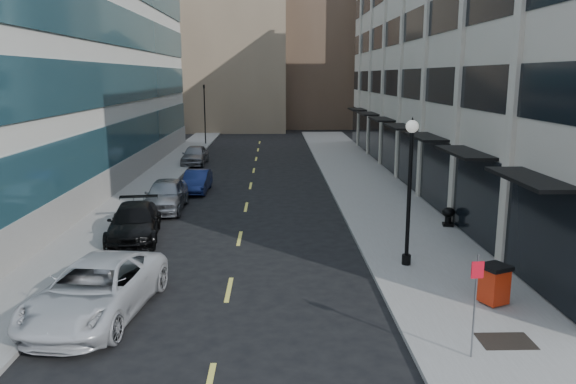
{
  "coord_description": "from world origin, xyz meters",
  "views": [
    {
      "loc": [
        1.53,
        -9.69,
        7.0
      ],
      "look_at": [
        2.05,
        10.89,
        2.72
      ],
      "focal_mm": 35.0,
      "sensor_mm": 36.0,
      "label": 1
    }
  ],
  "objects_px": {
    "car_grey_sedan": "(195,155)",
    "car_blue_sedan": "(197,181)",
    "sign_post": "(476,293)",
    "car_white_van": "(96,290)",
    "car_black_pickup": "(134,223)",
    "urn_planter": "(448,215)",
    "trash_bin": "(494,283)",
    "car_silver_sedan": "(166,195)",
    "lamppost": "(410,179)",
    "traffic_signal": "(204,89)"
  },
  "relations": [
    {
      "from": "car_grey_sedan",
      "to": "car_blue_sedan",
      "type": "bearing_deg",
      "value": -80.34
    },
    {
      "from": "sign_post",
      "to": "car_white_van",
      "type": "bearing_deg",
      "value": 158.31
    },
    {
      "from": "car_black_pickup",
      "to": "sign_post",
      "type": "relative_size",
      "value": 1.94
    },
    {
      "from": "urn_planter",
      "to": "car_grey_sedan",
      "type": "bearing_deg",
      "value": 126.21
    },
    {
      "from": "trash_bin",
      "to": "urn_planter",
      "type": "xyz_separation_m",
      "value": [
        1.39,
        9.06,
        -0.14
      ]
    },
    {
      "from": "trash_bin",
      "to": "car_silver_sedan",
      "type": "bearing_deg",
      "value": 109.24
    },
    {
      "from": "car_black_pickup",
      "to": "car_silver_sedan",
      "type": "xyz_separation_m",
      "value": [
        0.37,
        5.37,
        0.08
      ]
    },
    {
      "from": "lamppost",
      "to": "car_black_pickup",
      "type": "bearing_deg",
      "value": 159.83
    },
    {
      "from": "car_white_van",
      "to": "car_grey_sedan",
      "type": "xyz_separation_m",
      "value": [
        -1.07,
        29.0,
        -0.05
      ]
    },
    {
      "from": "traffic_signal",
      "to": "lamppost",
      "type": "height_order",
      "value": "traffic_signal"
    },
    {
      "from": "car_black_pickup",
      "to": "traffic_signal",
      "type": "bearing_deg",
      "value": 83.69
    },
    {
      "from": "car_black_pickup",
      "to": "car_blue_sedan",
      "type": "relative_size",
      "value": 1.29
    },
    {
      "from": "car_blue_sedan",
      "to": "car_white_van",
      "type": "bearing_deg",
      "value": -90.18
    },
    {
      "from": "car_white_van",
      "to": "car_black_pickup",
      "type": "xyz_separation_m",
      "value": [
        -0.82,
        8.0,
        -0.08
      ]
    },
    {
      "from": "car_blue_sedan",
      "to": "car_grey_sedan",
      "type": "bearing_deg",
      "value": 99.91
    },
    {
      "from": "car_blue_sedan",
      "to": "trash_bin",
      "type": "distance_m",
      "value": 21.22
    },
    {
      "from": "trash_bin",
      "to": "lamppost",
      "type": "xyz_separation_m",
      "value": [
        -1.81,
        3.71,
        2.53
      ]
    },
    {
      "from": "car_silver_sedan",
      "to": "traffic_signal",
      "type": "bearing_deg",
      "value": 91.72
    },
    {
      "from": "traffic_signal",
      "to": "sign_post",
      "type": "relative_size",
      "value": 2.62
    },
    {
      "from": "car_white_van",
      "to": "sign_post",
      "type": "height_order",
      "value": "sign_post"
    },
    {
      "from": "car_white_van",
      "to": "car_blue_sedan",
      "type": "xyz_separation_m",
      "value": [
        0.53,
        18.17,
        -0.16
      ]
    },
    {
      "from": "traffic_signal",
      "to": "car_grey_sedan",
      "type": "bearing_deg",
      "value": -86.92
    },
    {
      "from": "urn_planter",
      "to": "car_blue_sedan",
      "type": "bearing_deg",
      "value": 145.39
    },
    {
      "from": "car_white_van",
      "to": "trash_bin",
      "type": "height_order",
      "value": "car_white_van"
    },
    {
      "from": "car_silver_sedan",
      "to": "trash_bin",
      "type": "xyz_separation_m",
      "value": [
        12.39,
        -13.1,
        -0.01
      ]
    },
    {
      "from": "car_grey_sedan",
      "to": "sign_post",
      "type": "relative_size",
      "value": 1.7
    },
    {
      "from": "car_black_pickup",
      "to": "car_grey_sedan",
      "type": "relative_size",
      "value": 1.14
    },
    {
      "from": "trash_bin",
      "to": "sign_post",
      "type": "xyz_separation_m",
      "value": [
        -1.81,
        -3.28,
        1.02
      ]
    },
    {
      "from": "car_silver_sedan",
      "to": "lamppost",
      "type": "xyz_separation_m",
      "value": [
        10.59,
        -9.39,
        2.51
      ]
    },
    {
      "from": "car_black_pickup",
      "to": "lamppost",
      "type": "distance_m",
      "value": 11.96
    },
    {
      "from": "traffic_signal",
      "to": "car_black_pickup",
      "type": "relative_size",
      "value": 1.35
    },
    {
      "from": "car_black_pickup",
      "to": "car_blue_sedan",
      "type": "height_order",
      "value": "car_black_pickup"
    },
    {
      "from": "car_blue_sedan",
      "to": "sign_post",
      "type": "bearing_deg",
      "value": -64.11
    },
    {
      "from": "trash_bin",
      "to": "sign_post",
      "type": "distance_m",
      "value": 3.88
    },
    {
      "from": "car_black_pickup",
      "to": "urn_planter",
      "type": "relative_size",
      "value": 5.93
    },
    {
      "from": "car_black_pickup",
      "to": "sign_post",
      "type": "bearing_deg",
      "value": -53.05
    },
    {
      "from": "traffic_signal",
      "to": "lamppost",
      "type": "bearing_deg",
      "value": -72.62
    },
    {
      "from": "trash_bin",
      "to": "car_black_pickup",
      "type": "bearing_deg",
      "value": 124.62
    },
    {
      "from": "traffic_signal",
      "to": "trash_bin",
      "type": "height_order",
      "value": "traffic_signal"
    },
    {
      "from": "car_silver_sedan",
      "to": "trash_bin",
      "type": "distance_m",
      "value": 18.03
    },
    {
      "from": "car_grey_sedan",
      "to": "car_black_pickup",
      "type": "bearing_deg",
      "value": -88.07
    },
    {
      "from": "car_blue_sedan",
      "to": "lamppost",
      "type": "distance_m",
      "value": 17.34
    },
    {
      "from": "traffic_signal",
      "to": "urn_planter",
      "type": "bearing_deg",
      "value": -65.19
    },
    {
      "from": "lamppost",
      "to": "car_grey_sedan",
      "type": "bearing_deg",
      "value": 114.11
    },
    {
      "from": "car_grey_sedan",
      "to": "lamppost",
      "type": "xyz_separation_m",
      "value": [
        11.2,
        -25.02,
        2.58
      ]
    },
    {
      "from": "car_blue_sedan",
      "to": "urn_planter",
      "type": "relative_size",
      "value": 4.61
    },
    {
      "from": "car_grey_sedan",
      "to": "trash_bin",
      "type": "xyz_separation_m",
      "value": [
        13.01,
        -28.73,
        0.05
      ]
    },
    {
      "from": "sign_post",
      "to": "car_black_pickup",
      "type": "bearing_deg",
      "value": 129.7
    },
    {
      "from": "car_black_pickup",
      "to": "car_grey_sedan",
      "type": "xyz_separation_m",
      "value": [
        -0.25,
        21.0,
        0.02
      ]
    },
    {
      "from": "car_blue_sedan",
      "to": "lamppost",
      "type": "relative_size",
      "value": 0.74
    }
  ]
}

